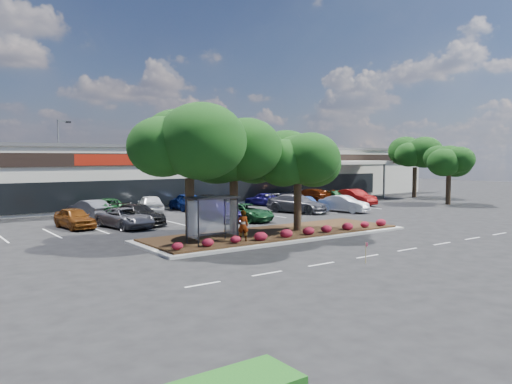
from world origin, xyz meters
TOP-DOWN VIEW (x-y plane):
  - ground at (0.00, 0.00)m, footprint 160.00×160.00m
  - retail_store at (0.06, 33.91)m, footprint 80.40×25.20m
  - landscape_island at (-2.00, 4.00)m, footprint 18.00×6.00m
  - lane_markings at (-0.14, 10.42)m, footprint 33.12×20.06m
  - shrub_row at (-2.00, 1.90)m, footprint 17.00×0.80m
  - bus_shelter at (-7.50, 2.95)m, footprint 2.75×1.55m
  - island_tree_west at (-8.00, 4.50)m, footprint 7.20×7.20m
  - island_tree_mid at (-4.50, 5.20)m, footprint 6.60×6.60m
  - island_tree_east at (-0.50, 3.70)m, footprint 5.80×5.80m
  - tree_east_near at (26.00, 10.00)m, footprint 5.60×5.60m
  - tree_east_far at (31.00, 18.00)m, footprint 6.40×6.40m
  - conifer_north_east at (34.00, 44.00)m, footprint 3.96×3.96m
  - person_waiting at (-5.80, 2.27)m, footprint 0.76×0.64m
  - light_pole at (-9.13, 27.98)m, footprint 1.43×0.61m
  - survey_stake at (-3.75, -5.10)m, footprint 0.07×0.14m
  - car_0 at (-11.58, 14.97)m, footprint 2.17×4.49m
  - car_1 at (-7.20, 14.13)m, footprint 3.11×5.57m
  - car_2 at (-8.57, 13.12)m, footprint 3.21×5.43m
  - car_3 at (-0.92, 12.39)m, footprint 2.32×5.28m
  - car_4 at (0.67, 11.20)m, footprint 2.83×5.11m
  - car_5 at (8.99, 13.75)m, footprint 2.20×4.38m
  - car_6 at (7.74, 13.39)m, footprint 4.09×6.19m
  - car_7 at (11.54, 11.23)m, footprint 2.69×4.86m
  - car_8 at (17.28, 15.23)m, footprint 2.09×5.16m
  - car_9 at (-8.91, 20.22)m, footprint 2.54×4.87m
  - car_10 at (-7.28, 20.66)m, footprint 3.02×5.80m
  - car_11 at (-3.42, 20.51)m, footprint 3.27×5.31m
  - car_12 at (3.44, 22.36)m, footprint 3.29×5.24m
  - car_13 at (0.56, 21.22)m, footprint 2.38×5.05m
  - car_14 at (9.20, 20.48)m, footprint 2.71×4.40m
  - car_15 at (15.21, 21.88)m, footprint 3.87×5.71m
  - car_16 at (14.59, 19.53)m, footprint 3.82×6.00m
  - car_17 at (16.52, 17.98)m, footprint 1.83×4.42m

SIDE VIEW (x-z plane):
  - ground at x=0.00m, z-range 0.00..0.00m
  - lane_markings at x=-0.14m, z-range 0.00..0.01m
  - landscape_island at x=-2.00m, z-range -0.01..0.25m
  - shrub_row at x=-2.00m, z-range 0.26..0.76m
  - survey_stake at x=-3.75m, z-range 0.14..1.14m
  - car_12 at x=3.44m, z-range 0.00..1.35m
  - car_4 at x=0.67m, z-range 0.00..1.35m
  - car_5 at x=8.99m, z-range 0.00..1.38m
  - car_14 at x=9.20m, z-range 0.00..1.40m
  - car_2 at x=-8.57m, z-range 0.00..1.42m
  - car_17 at x=16.52m, z-range 0.00..1.42m
  - car_15 at x=15.21m, z-range 0.00..1.45m
  - car_0 at x=-11.58m, z-range 0.00..1.48m
  - car_3 at x=-0.92m, z-range 0.00..1.51m
  - car_7 at x=11.54m, z-range 0.00..1.52m
  - car_1 at x=-7.20m, z-range 0.00..1.53m
  - car_9 at x=-8.91m, z-range 0.00..1.53m
  - car_10 at x=-7.28m, z-range 0.00..1.56m
  - car_16 at x=14.59m, z-range 0.00..1.62m
  - car_8 at x=17.28m, z-range 0.00..1.66m
  - car_6 at x=7.74m, z-range 0.00..1.67m
  - car_13 at x=0.56m, z-range 0.00..1.67m
  - car_11 at x=-3.42m, z-range 0.00..1.69m
  - person_waiting at x=-5.80m, z-range 0.26..2.04m
  - bus_shelter at x=-7.50m, z-range 1.01..3.60m
  - retail_store at x=0.06m, z-range 0.03..6.28m
  - tree_east_near at x=26.00m, z-range 0.00..6.51m
  - island_tree_east at x=-0.50m, z-range 0.26..6.76m
  - light_pole at x=-9.13m, z-range -0.52..8.06m
  - tree_east_far at x=31.00m, z-range 0.00..7.62m
  - island_tree_mid at x=-4.50m, z-range 0.26..7.58m
  - island_tree_west at x=-8.00m, z-range 0.26..8.15m
  - conifer_north_east at x=34.00m, z-range 0.00..9.00m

